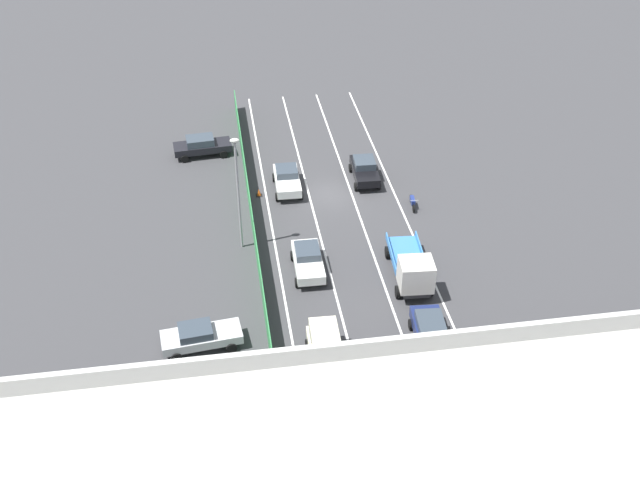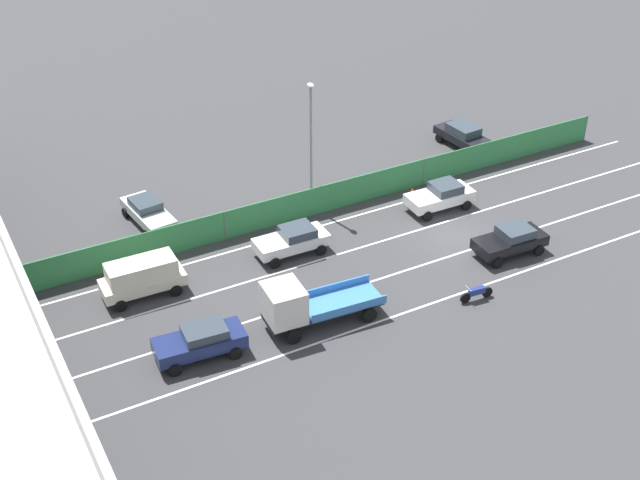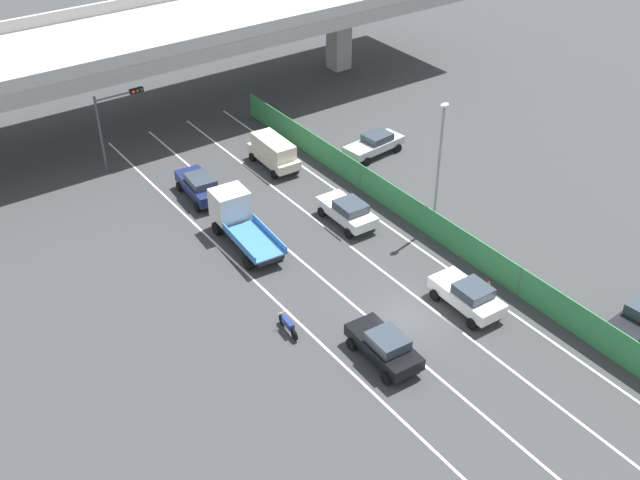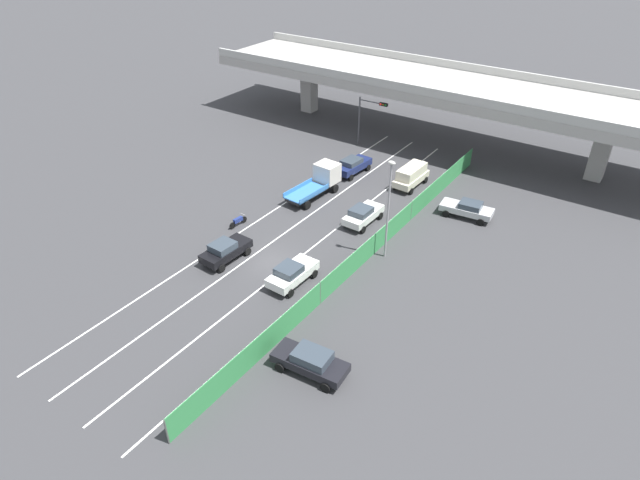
{
  "view_description": "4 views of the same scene",
  "coord_description": "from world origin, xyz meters",
  "px_view_note": "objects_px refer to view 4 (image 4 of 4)",
  "views": [
    {
      "loc": [
        8.15,
        48.02,
        30.08
      ],
      "look_at": [
        2.02,
        8.02,
        1.52
      ],
      "focal_mm": 42.26,
      "sensor_mm": 36.0,
      "label": 1
    },
    {
      "loc": [
        -33.79,
        27.43,
        27.06
      ],
      "look_at": [
        2.11,
        7.93,
        0.98
      ],
      "focal_mm": 47.89,
      "sensor_mm": 36.0,
      "label": 2
    },
    {
      "loc": [
        -22.17,
        -23.44,
        26.63
      ],
      "look_at": [
        -0.78,
        6.85,
        1.52
      ],
      "focal_mm": 44.23,
      "sensor_mm": 36.0,
      "label": 3
    },
    {
      "loc": [
        23.18,
        -26.51,
        24.61
      ],
      "look_at": [
        2.28,
        3.71,
        0.9
      ],
      "focal_mm": 30.51,
      "sensor_mm": 36.0,
      "label": 4
    }
  ],
  "objects_px": {
    "parked_sedan_dark": "(311,361)",
    "flatbed_truck_blue": "(321,180)",
    "car_sedan_white": "(292,273)",
    "street_lamp": "(389,202)",
    "car_sedan_navy": "(353,165)",
    "car_van_cream": "(411,175)",
    "traffic_light": "(369,113)",
    "car_sedan_black": "(225,250)",
    "parked_wagon_silver": "(467,209)",
    "motorcycle": "(238,221)",
    "traffic_cone": "(321,287)",
    "car_hatchback_white": "(363,214)"
  },
  "relations": [
    {
      "from": "car_van_cream",
      "to": "parked_sedan_dark",
      "type": "bearing_deg",
      "value": -76.4
    },
    {
      "from": "car_sedan_black",
      "to": "car_hatchback_white",
      "type": "bearing_deg",
      "value": 61.35
    },
    {
      "from": "flatbed_truck_blue",
      "to": "traffic_light",
      "type": "relative_size",
      "value": 1.15
    },
    {
      "from": "car_sedan_white",
      "to": "motorcycle",
      "type": "xyz_separation_m",
      "value": [
        -8.83,
        3.9,
        -0.45
      ]
    },
    {
      "from": "parked_wagon_silver",
      "to": "motorcycle",
      "type": "bearing_deg",
      "value": -141.12
    },
    {
      "from": "car_van_cream",
      "to": "car_sedan_black",
      "type": "xyz_separation_m",
      "value": [
        -6.19,
        -19.77,
        -0.28
      ]
    },
    {
      "from": "flatbed_truck_blue",
      "to": "traffic_light",
      "type": "bearing_deg",
      "value": 99.74
    },
    {
      "from": "car_sedan_black",
      "to": "motorcycle",
      "type": "xyz_separation_m",
      "value": [
        -2.7,
        4.44,
        -0.45
      ]
    },
    {
      "from": "car_sedan_black",
      "to": "flatbed_truck_blue",
      "type": "relative_size",
      "value": 0.68
    },
    {
      "from": "motorcycle",
      "to": "traffic_cone",
      "type": "height_order",
      "value": "motorcycle"
    },
    {
      "from": "car_sedan_white",
      "to": "parked_sedan_dark",
      "type": "height_order",
      "value": "car_sedan_white"
    },
    {
      "from": "parked_sedan_dark",
      "to": "flatbed_truck_blue",
      "type": "bearing_deg",
      "value": 123.0
    },
    {
      "from": "car_hatchback_white",
      "to": "parked_wagon_silver",
      "type": "distance_m",
      "value": 9.42
    },
    {
      "from": "car_sedan_white",
      "to": "car_sedan_black",
      "type": "distance_m",
      "value": 6.15
    },
    {
      "from": "car_sedan_white",
      "to": "traffic_light",
      "type": "distance_m",
      "value": 27.02
    },
    {
      "from": "car_sedan_white",
      "to": "parked_wagon_silver",
      "type": "relative_size",
      "value": 0.91
    },
    {
      "from": "car_sedan_navy",
      "to": "flatbed_truck_blue",
      "type": "height_order",
      "value": "flatbed_truck_blue"
    },
    {
      "from": "car_sedan_white",
      "to": "street_lamp",
      "type": "bearing_deg",
      "value": 60.72
    },
    {
      "from": "motorcycle",
      "to": "traffic_light",
      "type": "height_order",
      "value": "traffic_light"
    },
    {
      "from": "parked_sedan_dark",
      "to": "traffic_cone",
      "type": "xyz_separation_m",
      "value": [
        -4.05,
        7.02,
        -0.65
      ]
    },
    {
      "from": "car_van_cream",
      "to": "parked_sedan_dark",
      "type": "xyz_separation_m",
      "value": [
        6.21,
        -25.66,
        -0.28
      ]
    },
    {
      "from": "motorcycle",
      "to": "street_lamp",
      "type": "height_order",
      "value": "street_lamp"
    },
    {
      "from": "car_van_cream",
      "to": "traffic_light",
      "type": "height_order",
      "value": "traffic_light"
    },
    {
      "from": "parked_sedan_dark",
      "to": "traffic_cone",
      "type": "height_order",
      "value": "parked_sedan_dark"
    },
    {
      "from": "motorcycle",
      "to": "parked_wagon_silver",
      "type": "relative_size",
      "value": 0.41
    },
    {
      "from": "car_hatchback_white",
      "to": "flatbed_truck_blue",
      "type": "bearing_deg",
      "value": 156.7
    },
    {
      "from": "car_sedan_navy",
      "to": "traffic_cone",
      "type": "xyz_separation_m",
      "value": [
        8.36,
        -17.82,
        -0.67
      ]
    },
    {
      "from": "street_lamp",
      "to": "car_sedan_black",
      "type": "bearing_deg",
      "value": -143.07
    },
    {
      "from": "traffic_light",
      "to": "street_lamp",
      "type": "height_order",
      "value": "street_lamp"
    },
    {
      "from": "car_van_cream",
      "to": "car_sedan_black",
      "type": "bearing_deg",
      "value": -107.4
    },
    {
      "from": "parked_wagon_silver",
      "to": "traffic_cone",
      "type": "bearing_deg",
      "value": -106.38
    },
    {
      "from": "car_sedan_white",
      "to": "car_hatchback_white",
      "type": "distance_m",
      "value": 10.4
    },
    {
      "from": "car_van_cream",
      "to": "parked_wagon_silver",
      "type": "relative_size",
      "value": 0.95
    },
    {
      "from": "car_van_cream",
      "to": "parked_wagon_silver",
      "type": "distance_m",
      "value": 7.35
    },
    {
      "from": "traffic_light",
      "to": "street_lamp",
      "type": "relative_size",
      "value": 0.66
    },
    {
      "from": "car_hatchback_white",
      "to": "traffic_cone",
      "type": "height_order",
      "value": "car_hatchback_white"
    },
    {
      "from": "car_sedan_black",
      "to": "car_sedan_navy",
      "type": "height_order",
      "value": "same"
    },
    {
      "from": "car_van_cream",
      "to": "motorcycle",
      "type": "xyz_separation_m",
      "value": [
        -8.9,
        -15.33,
        -0.73
      ]
    },
    {
      "from": "car_van_cream",
      "to": "car_hatchback_white",
      "type": "height_order",
      "value": "car_van_cream"
    },
    {
      "from": "car_sedan_white",
      "to": "car_sedan_black",
      "type": "height_order",
      "value": "car_sedan_white"
    },
    {
      "from": "car_sedan_black",
      "to": "parked_wagon_silver",
      "type": "distance_m",
      "value": 21.56
    },
    {
      "from": "car_sedan_black",
      "to": "traffic_cone",
      "type": "bearing_deg",
      "value": 7.69
    },
    {
      "from": "car_sedan_white",
      "to": "flatbed_truck_blue",
      "type": "relative_size",
      "value": 0.68
    },
    {
      "from": "car_sedan_navy",
      "to": "parked_sedan_dark",
      "type": "bearing_deg",
      "value": -63.46
    },
    {
      "from": "car_sedan_black",
      "to": "motorcycle",
      "type": "height_order",
      "value": "car_sedan_black"
    },
    {
      "from": "car_sedan_navy",
      "to": "street_lamp",
      "type": "distance_m",
      "value": 15.72
    },
    {
      "from": "car_van_cream",
      "to": "traffic_light",
      "type": "bearing_deg",
      "value": 144.04
    },
    {
      "from": "traffic_cone",
      "to": "car_hatchback_white",
      "type": "bearing_deg",
      "value": 103.58
    },
    {
      "from": "car_van_cream",
      "to": "car_sedan_navy",
      "type": "bearing_deg",
      "value": -172.44
    },
    {
      "from": "car_sedan_navy",
      "to": "traffic_light",
      "type": "bearing_deg",
      "value": 108.77
    }
  ]
}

